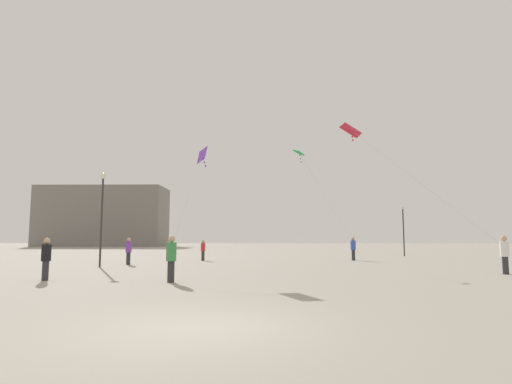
{
  "coord_description": "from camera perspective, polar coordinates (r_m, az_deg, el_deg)",
  "views": [
    {
      "loc": [
        1.44,
        -8.39,
        1.72
      ],
      "look_at": [
        0.0,
        23.18,
        5.21
      ],
      "focal_mm": 29.71,
      "sensor_mm": 36.0,
      "label": 1
    }
  ],
  "objects": [
    {
      "name": "person_in_purple",
      "position": [
        29.64,
        -16.78,
        -7.47
      ],
      "size": [
        0.39,
        0.39,
        1.78
      ],
      "rotation": [
        0.0,
        0.0,
        0.31
      ],
      "color": "#2D2D33",
      "rests_on": "ground_plane"
    },
    {
      "name": "kite_crimson_delta",
      "position": [
        23.17,
        13.02,
        7.89
      ],
      "size": [
        7.8,
        1.46,
        6.53
      ],
      "color": "red"
    },
    {
      "name": "person_in_black",
      "position": [
        19.75,
        -26.42,
        -7.85
      ],
      "size": [
        0.38,
        0.38,
        1.75
      ],
      "rotation": [
        0.0,
        0.0,
        3.87
      ],
      "color": "#2D2D33",
      "rests_on": "ground_plane"
    },
    {
      "name": "lamppost_west",
      "position": [
        44.72,
        19.2,
        -3.86
      ],
      "size": [
        0.36,
        0.36,
        4.99
      ],
      "color": "#2D2D30",
      "rests_on": "ground_plane"
    },
    {
      "name": "ground_plane",
      "position": [
        8.68,
        -7.32,
        -17.67
      ],
      "size": [
        300.0,
        300.0,
        0.0
      ],
      "primitive_type": "plane",
      "color": "#9E9689"
    },
    {
      "name": "kite_violet_delta",
      "position": [
        22.98,
        -7.39,
        4.78
      ],
      "size": [
        0.58,
        6.17,
        5.28
      ],
      "color": "purple"
    },
    {
      "name": "person_in_red",
      "position": [
        33.82,
        -7.14,
        -7.66
      ],
      "size": [
        0.35,
        0.35,
        1.62
      ],
      "rotation": [
        0.0,
        0.0,
        0.39
      ],
      "color": "#2D2D33",
      "rests_on": "ground_plane"
    },
    {
      "name": "person_in_green",
      "position": [
        17.29,
        -11.34,
        -8.53
      ],
      "size": [
        0.4,
        0.4,
        1.84
      ],
      "rotation": [
        0.0,
        0.0,
        5.84
      ],
      "color": "#2D2D33",
      "rests_on": "ground_plane"
    },
    {
      "name": "lamppost_east",
      "position": [
        27.59,
        -20.01,
        -1.64
      ],
      "size": [
        0.36,
        0.36,
        5.74
      ],
      "color": "#2D2D30",
      "rests_on": "ground_plane"
    },
    {
      "name": "person_in_white",
      "position": [
        24.07,
        30.47,
        -7.1
      ],
      "size": [
        0.41,
        0.41,
        1.86
      ],
      "rotation": [
        0.0,
        0.0,
        1.86
      ],
      "color": "#2D2D33",
      "rests_on": "ground_plane"
    },
    {
      "name": "building_left_hall",
      "position": [
        100.85,
        -19.83,
        -3.16
      ],
      "size": [
        27.5,
        12.02,
        13.15
      ],
      "color": "gray",
      "rests_on": "ground_plane"
    },
    {
      "name": "kite_emerald_diamond",
      "position": [
        28.96,
        5.92,
        5.21
      ],
      "size": [
        5.19,
        6.63,
        6.58
      ],
      "color": "green"
    },
    {
      "name": "person_in_blue",
      "position": [
        34.81,
        12.95,
        -7.29
      ],
      "size": [
        0.4,
        0.4,
        1.85
      ],
      "rotation": [
        0.0,
        0.0,
        0.59
      ],
      "color": "#2D2D33",
      "rests_on": "ground_plane"
    }
  ]
}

